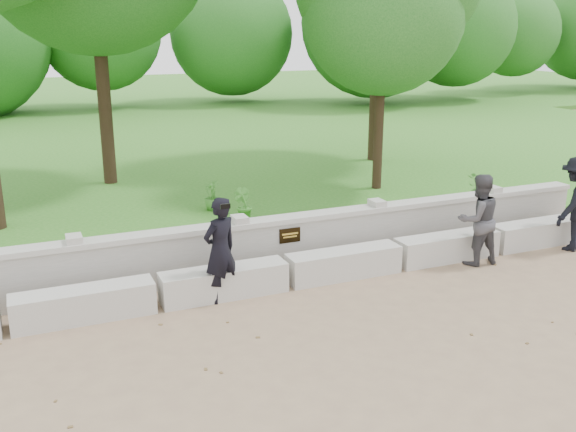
% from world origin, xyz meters
% --- Properties ---
extents(ground, '(80.00, 80.00, 0.00)m').
position_xyz_m(ground, '(0.00, 0.00, 0.00)').
color(ground, '#927859').
rests_on(ground, ground).
extents(lawn, '(40.00, 22.00, 0.25)m').
position_xyz_m(lawn, '(0.00, 14.00, 0.12)').
color(lawn, '#2A721C').
rests_on(lawn, ground).
extents(concrete_bench, '(11.90, 0.45, 0.45)m').
position_xyz_m(concrete_bench, '(0.00, 1.90, 0.22)').
color(concrete_bench, beige).
rests_on(concrete_bench, ground).
extents(parapet_wall, '(12.50, 0.35, 0.90)m').
position_xyz_m(parapet_wall, '(0.00, 2.60, 0.46)').
color(parapet_wall, '#B5B2AB').
rests_on(parapet_wall, ground).
extents(man_main, '(0.67, 0.64, 1.57)m').
position_xyz_m(man_main, '(-1.09, 1.77, 0.78)').
color(man_main, black).
rests_on(man_main, ground).
extents(visitor_left, '(0.79, 0.63, 1.55)m').
position_xyz_m(visitor_left, '(3.34, 1.57, 0.78)').
color(visitor_left, '#3F3E43').
rests_on(visitor_left, ground).
extents(visitor_mid, '(1.25, 0.97, 1.70)m').
position_xyz_m(visitor_mid, '(5.41, 1.48, 0.85)').
color(visitor_mid, black).
rests_on(visitor_mid, ground).
extents(tree_near_right, '(3.54, 3.54, 5.94)m').
position_xyz_m(tree_near_right, '(4.03, 5.99, 4.41)').
color(tree_near_right, '#382619').
rests_on(tree_near_right, lawn).
extents(shrub_b, '(0.45, 0.46, 0.66)m').
position_xyz_m(shrub_b, '(0.26, 4.66, 0.58)').
color(shrub_b, '#3E812B').
rests_on(shrub_b, lawn).
extents(shrub_c, '(0.64, 0.59, 0.60)m').
position_xyz_m(shrub_c, '(5.39, 4.01, 0.55)').
color(shrub_c, '#3E812B').
rests_on(shrub_c, lawn).
extents(shrub_d, '(0.39, 0.41, 0.61)m').
position_xyz_m(shrub_d, '(-0.04, 5.69, 0.55)').
color(shrub_d, '#3E812B').
rests_on(shrub_d, lawn).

